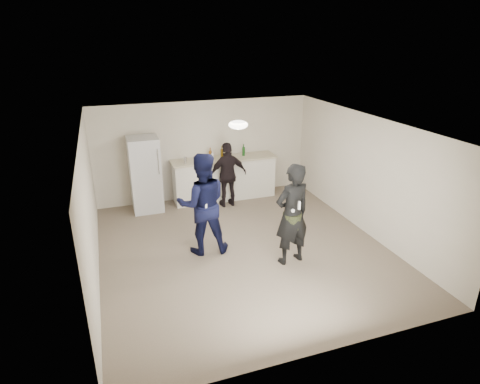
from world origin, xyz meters
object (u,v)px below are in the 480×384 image
object	(u,v)px
counter	(224,179)
man	(202,204)
shaker	(185,160)
woman	(292,215)
fridge	(145,174)
spectator	(228,175)

from	to	relation	value
counter	man	distance (m)	2.78
shaker	man	size ratio (longest dim) A/B	0.08
shaker	woman	world-z (taller)	woman
counter	man	bearing A→B (deg)	-115.57
fridge	spectator	distance (m)	1.98
shaker	spectator	bearing A→B (deg)	-20.27
counter	spectator	xyz separation A→B (m)	(-0.05, -0.48, 0.28)
counter	shaker	bearing A→B (deg)	-173.22
shaker	spectator	world-z (taller)	spectator
fridge	spectator	bearing A→B (deg)	-11.89
shaker	man	world-z (taller)	man
counter	woman	distance (m)	3.43
fridge	woman	distance (m)	4.00
counter	fridge	world-z (taller)	fridge
counter	fridge	xyz separation A→B (m)	(-1.98, -0.07, 0.38)
counter	spectator	size ratio (longest dim) A/B	1.61
shaker	woman	size ratio (longest dim) A/B	0.09
fridge	woman	size ratio (longest dim) A/B	0.93
fridge	spectator	xyz separation A→B (m)	(1.93, -0.41, -0.09)
fridge	man	world-z (taller)	man
woman	fridge	bearing A→B (deg)	-66.16
counter	spectator	bearing A→B (deg)	-95.76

